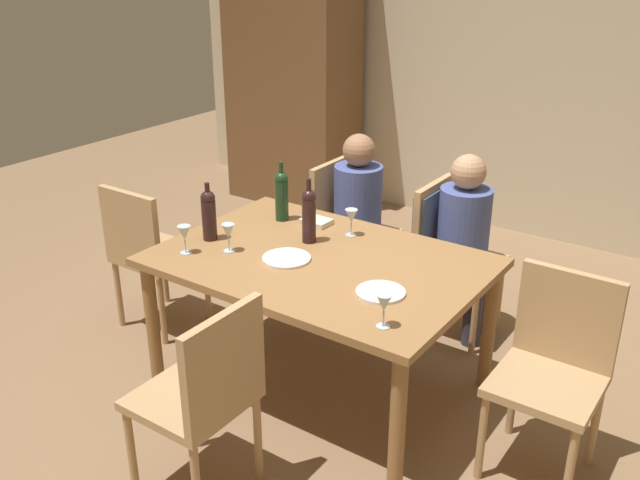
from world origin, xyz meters
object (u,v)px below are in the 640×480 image
object	(u,v)px
chair_left_end	(148,248)
wine_glass_far	(384,304)
person_man_bearded	(361,208)
dinner_plate_host	(287,258)
dining_table	(320,273)
wine_glass_near_left	(351,217)
armoire_cabinet	(292,79)
chair_far_right	(443,237)
wine_bottle_dark_red	(309,214)
wine_bottle_tall_green	(282,194)
wine_glass_centre	(184,234)
chair_right_end	(555,361)
wine_bottle_short_olive	(209,214)
dinner_plate_guest_left	(381,292)
chair_far_left	(346,222)
person_woman_host	(467,234)
chair_near	(206,390)
wine_glass_near_right	(228,232)

from	to	relation	value
chair_left_end	wine_glass_far	distance (m)	1.84
person_man_bearded	dinner_plate_host	bearing A→B (deg)	11.21
dining_table	wine_glass_near_left	bearing A→B (deg)	95.49
armoire_cabinet	person_man_bearded	xyz separation A→B (m)	(1.57, -1.37, -0.44)
chair_far_right	wine_bottle_dark_red	xyz separation A→B (m)	(-0.41, -0.80, 0.31)
wine_glass_near_left	person_man_bearded	bearing A→B (deg)	116.85
wine_bottle_tall_green	wine_bottle_dark_red	xyz separation A→B (m)	(0.31, -0.17, 0.00)
dining_table	dinner_plate_host	distance (m)	0.19
armoire_cabinet	dinner_plate_host	size ratio (longest dim) A/B	8.95
wine_glass_centre	wine_bottle_tall_green	bearing A→B (deg)	79.60
chair_right_end	wine_bottle_short_olive	xyz separation A→B (m)	(-1.80, -0.22, 0.36)
armoire_cabinet	wine_glass_far	distance (m)	3.70
dining_table	wine_glass_near_left	distance (m)	0.39
armoire_cabinet	wine_glass_far	bearing A→B (deg)	-47.32
wine_glass_near_left	wine_bottle_short_olive	bearing A→B (deg)	-141.18
chair_far_right	dinner_plate_guest_left	size ratio (longest dim) A/B	4.06
chair_far_left	person_woman_host	distance (m)	0.84
wine_glass_far	armoire_cabinet	bearing A→B (deg)	132.68
wine_bottle_tall_green	chair_left_end	bearing A→B (deg)	-150.48
wine_bottle_short_olive	dinner_plate_guest_left	distance (m)	1.07
person_man_bearded	wine_bottle_tall_green	bearing A→B (deg)	-12.94
dining_table	wine_glass_centre	distance (m)	0.71
chair_far_left	wine_bottle_short_olive	bearing A→B (deg)	-9.12
person_man_bearded	wine_bottle_tall_green	xyz separation A→B (m)	(-0.14, -0.63, 0.25)
chair_left_end	wine_bottle_tall_green	world-z (taller)	wine_bottle_tall_green
wine_glass_far	person_man_bearded	bearing A→B (deg)	124.84
wine_glass_far	chair_left_end	bearing A→B (deg)	169.87
wine_bottle_short_olive	chair_right_end	bearing A→B (deg)	6.94
dining_table	wine_bottle_short_olive	bearing A→B (deg)	-167.95
chair_near	wine_bottle_dark_red	size ratio (longest dim) A/B	2.64
person_woman_host	wine_bottle_dark_red	xyz separation A→B (m)	(-0.56, -0.80, 0.25)
chair_far_right	wine_bottle_short_olive	size ratio (longest dim) A/B	2.92
armoire_cabinet	chair_near	xyz separation A→B (m)	(1.99, -3.25, -0.56)
chair_left_end	wine_bottle_dark_red	size ratio (longest dim) A/B	2.64
chair_far_right	dinner_plate_host	size ratio (longest dim) A/B	3.78
wine_bottle_dark_red	chair_right_end	bearing A→B (deg)	-2.30
dining_table	chair_near	distance (m)	0.95
chair_near	person_woman_host	xyz separation A→B (m)	(0.30, 1.88, 0.12)
chair_far_right	wine_bottle_short_olive	xyz separation A→B (m)	(-0.86, -1.07, 0.30)
wine_glass_near_right	wine_glass_near_left	bearing A→B (deg)	53.19
chair_left_end	dinner_plate_host	distance (m)	1.08
dining_table	wine_bottle_dark_red	distance (m)	0.32
wine_glass_near_right	dinner_plate_host	bearing A→B (deg)	15.45
chair_far_right	wine_glass_far	world-z (taller)	chair_far_right
chair_right_end	wine_glass_far	world-z (taller)	chair_right_end
wine_bottle_dark_red	wine_bottle_tall_green	bearing A→B (deg)	151.40
wine_glass_near_right	dinner_plate_host	xyz separation A→B (m)	(0.30, 0.08, -0.10)
dining_table	chair_near	xyz separation A→B (m)	(0.09, -0.94, -0.13)
chair_far_left	chair_right_end	size ratio (longest dim) A/B	1.00
wine_glass_near_left	dinner_plate_host	xyz separation A→B (m)	(-0.10, -0.45, -0.10)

